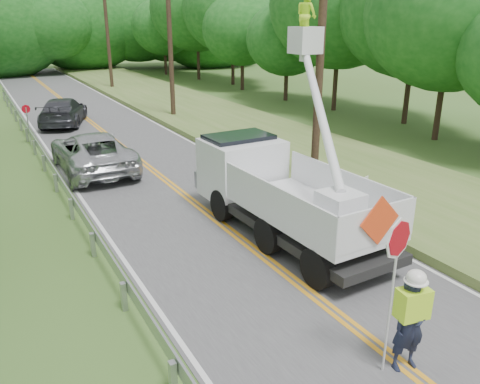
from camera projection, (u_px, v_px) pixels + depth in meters
ground at (386, 353)px, 9.59m from camera, size 140.00×140.00×0.00m
road at (151, 169)px, 21.10m from camera, size 7.20×96.00×0.03m
guardrail at (49, 165)px, 19.83m from camera, size 0.18×48.00×0.77m
utility_poles at (221, 38)px, 24.06m from camera, size 1.60×43.30×10.00m
tall_grass_verge at (287, 146)px, 24.28m from camera, size 7.00×96.00×0.30m
treeline_right at (296, 16)px, 35.79m from camera, size 11.41×53.93×11.19m
treeline_horizon at (36, 24)px, 54.63m from camera, size 57.29×15.34×12.10m
flagger at (410, 317)px, 8.83m from camera, size 1.19×0.56×3.12m
bucket_truck at (272, 174)px, 15.20m from camera, size 4.77×7.76×7.16m
suv_silver at (92, 152)px, 20.63m from camera, size 2.80×6.02×1.67m
suv_darkgrey at (63, 111)px, 29.58m from camera, size 4.00×6.01×1.62m
stop_sign_permanent at (27, 119)px, 24.70m from camera, size 0.44×0.09×2.09m
yard_sign at (364, 183)px, 17.65m from camera, size 0.51×0.23×0.78m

